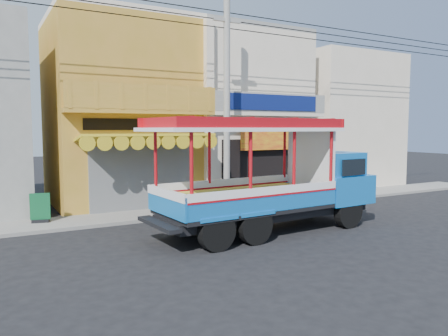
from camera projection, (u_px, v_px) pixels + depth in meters
name	position (u px, v px, depth m)	size (l,w,h in m)	color
ground	(298.00, 225.00, 15.34)	(90.00, 90.00, 0.00)	black
sidewalk	(239.00, 206.00, 18.81)	(30.00, 2.00, 0.12)	slate
shophouse_left	(120.00, 113.00, 19.96)	(6.00, 7.50, 8.24)	#AA8425
shophouse_right	(233.00, 115.00, 22.87)	(6.00, 6.75, 8.24)	beige
party_pilaster	(209.00, 114.00, 18.71)	(0.35, 0.30, 8.00)	beige
filler_building_right	(333.00, 122.00, 26.31)	(6.00, 6.00, 7.60)	beige
utility_pole	(230.00, 87.00, 17.34)	(28.00, 0.26, 9.00)	gray
songthaew_truck	(281.00, 177.00, 14.51)	(8.07, 3.08, 3.70)	black
green_sign	(40.00, 210.00, 15.21)	(0.67, 0.43, 1.02)	black
potted_plant_a	(305.00, 187.00, 20.32)	(0.99, 0.86, 1.11)	#175117
potted_plant_c	(308.00, 186.00, 20.98)	(0.55, 0.55, 0.98)	#175117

